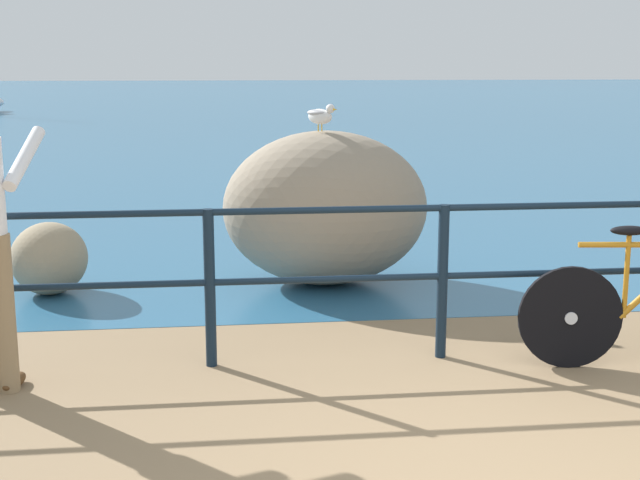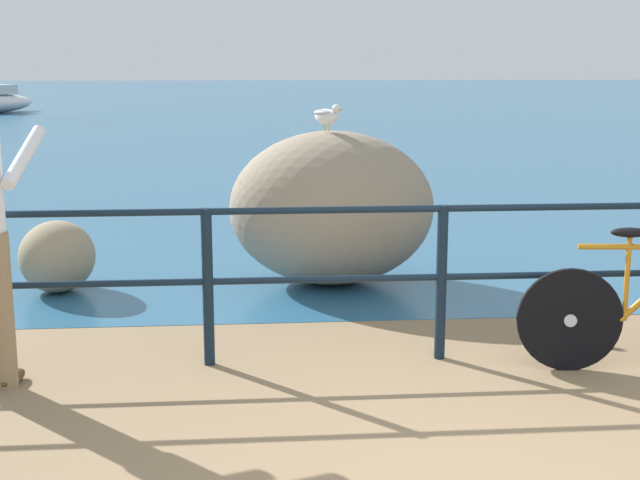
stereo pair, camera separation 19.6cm
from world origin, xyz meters
The scene contains 6 objects.
ground_plane centered at (0.00, 20.00, -0.05)m, with size 120.00×120.00×0.10m, color #846B4C.
sea_surface centered at (0.00, 48.00, 0.00)m, with size 120.00×90.00×0.01m, color #285B7F.
promenade_railing centered at (0.00, 2.13, 0.64)m, with size 9.10×0.07×1.02m.
breakwater_boulder_main centered at (-0.51, 4.22, 0.67)m, with size 1.78×1.47×1.34m.
breakwater_boulder_left centered at (-2.86, 4.10, 0.30)m, with size 0.63×0.71×0.61m.
seagull centered at (-0.57, 4.13, 1.48)m, with size 0.27×0.30×0.23m.
Camera 2 is at (-1.24, -3.36, 1.92)m, focal length 49.70 mm.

